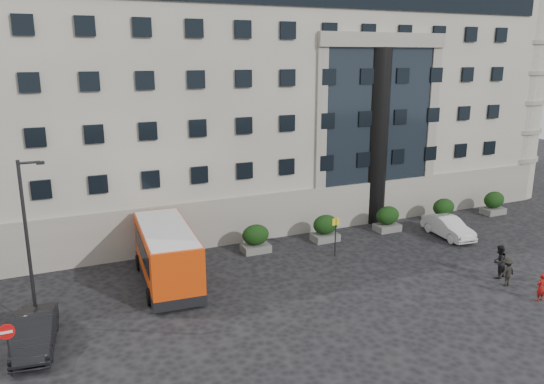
{
  "coord_description": "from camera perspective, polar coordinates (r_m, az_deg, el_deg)",
  "views": [
    {
      "loc": [
        -11.26,
        -22.23,
        12.39
      ],
      "look_at": [
        0.61,
        3.94,
        5.0
      ],
      "focal_mm": 35.0,
      "sensor_mm": 36.0,
      "label": 1
    }
  ],
  "objects": [
    {
      "name": "hedge_e",
      "position": [
        42.67,
        17.95,
        -1.88
      ],
      "size": [
        1.8,
        1.26,
        1.84
      ],
      "color": "#585856",
      "rests_on": "ground"
    },
    {
      "name": "parked_car_b",
      "position": [
        25.92,
        -24.13,
        -13.64
      ],
      "size": [
        2.14,
        4.68,
        1.49
      ],
      "primitive_type": "imported",
      "rotation": [
        0.0,
        0.0,
        -0.13
      ],
      "color": "black",
      "rests_on": "ground"
    },
    {
      "name": "street_lamp",
      "position": [
        26.48,
        -24.72,
        -4.58
      ],
      "size": [
        1.16,
        0.18,
        8.0
      ],
      "color": "#262628",
      "rests_on": "ground"
    },
    {
      "name": "pedestrian_b",
      "position": [
        33.23,
        23.21,
        -6.89
      ],
      "size": [
        1.12,
        0.97,
        1.96
      ],
      "primitive_type": "imported",
      "rotation": [
        0.0,
        0.0,
        3.41
      ],
      "color": "black",
      "rests_on": "ground"
    },
    {
      "name": "bus_stop_sign",
      "position": [
        33.71,
        6.85,
        -4.12
      ],
      "size": [
        0.5,
        0.08,
        2.52
      ],
      "color": "#262628",
      "rests_on": "ground"
    },
    {
      "name": "hedge_f",
      "position": [
        46.26,
        22.74,
        -1.07
      ],
      "size": [
        1.8,
        1.26,
        1.84
      ],
      "color": "#585856",
      "rests_on": "ground"
    },
    {
      "name": "ground",
      "position": [
        27.83,
        2.25,
        -12.02
      ],
      "size": [
        120.0,
        120.0,
        0.0
      ],
      "primitive_type": "plane",
      "color": "black",
      "rests_on": "ground"
    },
    {
      "name": "pedestrian_c",
      "position": [
        32.39,
        23.96,
        -7.84
      ],
      "size": [
        1.06,
        0.63,
        1.62
      ],
      "primitive_type": "imported",
      "rotation": [
        0.0,
        0.0,
        3.17
      ],
      "color": "black",
      "rests_on": "ground"
    },
    {
      "name": "pedestrian_a",
      "position": [
        31.21,
        26.93,
        -9.11
      ],
      "size": [
        0.57,
        0.38,
        1.52
      ],
      "primitive_type": "imported",
      "rotation": [
        0.0,
        0.0,
        3.18
      ],
      "color": "maroon",
      "rests_on": "ground"
    },
    {
      "name": "hedge_a",
      "position": [
        32.95,
        -10.19,
        -6.17
      ],
      "size": [
        1.8,
        1.26,
        1.84
      ],
      "color": "#585856",
      "rests_on": "ground"
    },
    {
      "name": "no_entry_sign",
      "position": [
        23.82,
        -26.57,
        -14.02
      ],
      "size": [
        0.64,
        0.16,
        2.32
      ],
      "color": "#262628",
      "rests_on": "ground"
    },
    {
      "name": "hedge_c",
      "position": [
        36.68,
        5.76,
        -3.86
      ],
      "size": [
        1.8,
        1.26,
        1.84
      ],
      "color": "#585856",
      "rests_on": "ground"
    },
    {
      "name": "minibus",
      "position": [
        30.21,
        -11.26,
        -6.43
      ],
      "size": [
        3.35,
        7.94,
        3.24
      ],
      "rotation": [
        0.0,
        0.0,
        -0.07
      ],
      "color": "red",
      "rests_on": "ground"
    },
    {
      "name": "hedge_d",
      "position": [
        39.45,
        12.33,
        -2.81
      ],
      "size": [
        1.8,
        1.26,
        1.84
      ],
      "color": "#585856",
      "rests_on": "ground"
    },
    {
      "name": "entrance_column",
      "position": [
        40.42,
        11.1,
        5.78
      ],
      "size": [
        1.8,
        1.8,
        13.0
      ],
      "primitive_type": "cylinder",
      "color": "black",
      "rests_on": "ground"
    },
    {
      "name": "civic_building",
      "position": [
        47.6,
        -3.13,
        10.32
      ],
      "size": [
        44.0,
        24.0,
        18.0
      ],
      "primitive_type": "cube",
      "color": "gray",
      "rests_on": "ground"
    },
    {
      "name": "white_taxi",
      "position": [
        39.31,
        18.42,
        -3.61
      ],
      "size": [
        1.88,
        4.5,
        1.45
      ],
      "primitive_type": "imported",
      "rotation": [
        0.0,
        0.0,
        -0.08
      ],
      "color": "silver",
      "rests_on": "ground"
    },
    {
      "name": "hedge_b",
      "position": [
        34.48,
        -1.77,
        -5.0
      ],
      "size": [
        1.8,
        1.26,
        1.84
      ],
      "color": "#585856",
      "rests_on": "ground"
    }
  ]
}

